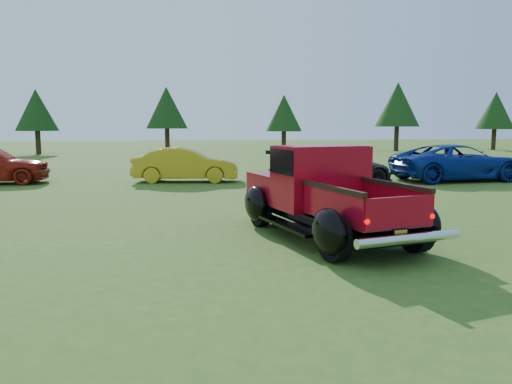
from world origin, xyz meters
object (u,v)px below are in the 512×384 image
object	(u,v)px
tree_mid_left	(167,108)
pickup_truck	(320,192)
tree_west	(36,110)
tree_far_east	(495,111)
tree_mid_right	(284,113)
show_car_blue	(457,163)
tree_east	(398,105)
show_car_yellow	(186,165)
show_car_grey	(331,167)

from	to	relation	value
tree_mid_left	pickup_truck	size ratio (longest dim) A/B	1.03
tree_west	tree_far_east	distance (m)	36.03
tree_mid_right	show_car_blue	size ratio (longest dim) A/B	0.90
tree_west	tree_east	world-z (taller)	tree_east
pickup_truck	tree_west	bearing A→B (deg)	100.24
tree_far_east	pickup_truck	size ratio (longest dim) A/B	0.99
tree_east	tree_far_east	bearing A→B (deg)	6.34
tree_mid_right	tree_mid_left	bearing A→B (deg)	173.66
show_car_yellow	tree_west	bearing A→B (deg)	35.21
tree_mid_right	show_car_grey	world-z (taller)	tree_mid_right
show_car_yellow	show_car_grey	distance (m)	5.30
show_car_grey	tree_mid_right	bearing A→B (deg)	-14.51
tree_far_east	show_car_grey	world-z (taller)	tree_far_east
tree_mid_left	pickup_truck	xyz separation A→B (m)	(4.07, -30.26, -2.58)
tree_west	tree_far_east	bearing A→B (deg)	2.39
tree_mid_left	show_car_yellow	bearing A→B (deg)	-85.91
tree_west	show_car_yellow	distance (m)	21.81
tree_mid_right	show_car_grey	xyz separation A→B (m)	(-2.50, -21.70, -2.34)
tree_mid_left	tree_far_east	xyz separation A→B (m)	(27.00, -0.50, -0.14)
tree_mid_right	tree_east	size ratio (longest dim) A/B	0.81
tree_east	pickup_truck	xyz separation A→B (m)	(-13.93, -28.76, -2.85)
tree_west	tree_far_east	world-z (taller)	tree_far_east
tree_west	show_car_grey	distance (m)	25.98
tree_west	tree_mid_left	xyz separation A→B (m)	(9.00, 2.00, 0.27)
show_car_yellow	show_car_blue	world-z (taller)	show_car_blue
show_car_grey	show_car_blue	distance (m)	5.16
tree_mid_left	show_car_blue	distance (m)	24.96
tree_far_east	show_car_grey	distance (m)	30.33
tree_mid_right	tree_far_east	world-z (taller)	tree_far_east
tree_far_east	show_car_yellow	distance (m)	32.79
show_car_yellow	show_car_blue	size ratio (longest dim) A/B	0.78
pickup_truck	show_car_grey	world-z (taller)	pickup_truck
show_car_grey	pickup_truck	bearing A→B (deg)	154.23
tree_west	tree_mid_right	size ratio (longest dim) A/B	1.05
show_car_yellow	tree_mid_right	bearing A→B (deg)	-14.37
tree_mid_right	pickup_truck	world-z (taller)	tree_mid_right
tree_east	show_car_blue	size ratio (longest dim) A/B	1.11
show_car_blue	tree_east	bearing A→B (deg)	-22.86
tree_west	show_car_blue	world-z (taller)	tree_west
pickup_truck	show_car_blue	xyz separation A→B (m)	(7.54, 8.33, -0.13)
tree_far_east	tree_mid_left	bearing A→B (deg)	178.94
tree_mid_left	tree_mid_right	size ratio (longest dim) A/B	1.14
tree_west	pickup_truck	distance (m)	31.22
tree_east	tree_mid_left	bearing A→B (deg)	175.24
tree_west	tree_far_east	size ratio (longest dim) A/B	0.96
pickup_truck	show_car_blue	size ratio (longest dim) A/B	0.99
tree_mid_left	tree_far_east	bearing A→B (deg)	-1.06
show_car_grey	show_car_blue	world-z (taller)	show_car_blue
tree_west	tree_mid_left	size ratio (longest dim) A/B	0.92
tree_east	show_car_grey	size ratio (longest dim) A/B	1.24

